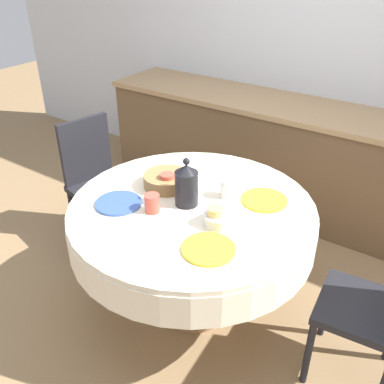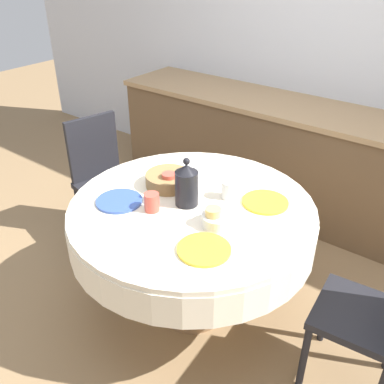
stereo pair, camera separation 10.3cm
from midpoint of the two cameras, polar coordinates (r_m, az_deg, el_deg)
name	(u,v)px [view 2 (the right image)]	position (r m, az deg, el deg)	size (l,w,h in m)	color
ground_plane	(192,306)	(2.76, 1.10, -15.01)	(12.00, 12.00, 0.00)	#8E704C
wall_back	(334,43)	(3.59, 19.22, 18.20)	(7.00, 0.05, 2.60)	silver
kitchen_counter	(300,161)	(3.55, 15.03, 4.01)	(3.24, 0.64, 0.89)	brown
dining_table	(192,224)	(2.35, 1.25, -4.28)	(1.33, 1.33, 0.75)	olive
chair_left	(380,311)	(2.21, 25.01, -14.22)	(0.43, 0.43, 0.92)	black
chair_right	(103,175)	(3.13, -10.88, 2.27)	(0.48, 0.48, 0.92)	black
plate_near_left	(119,201)	(2.33, -8.44, -1.21)	(0.25, 0.25, 0.01)	#3856AD
cup_near_left	(152,202)	(2.22, -4.07, -1.38)	(0.08, 0.08, 0.10)	#CC4C3D
plate_near_right	(204,249)	(1.96, 3.12, -7.66)	(0.25, 0.25, 0.01)	yellow
cup_near_right	(213,217)	(2.11, 4.22, -3.35)	(0.08, 0.08, 0.10)	#DBB766
plate_far_left	(177,170)	(2.62, -0.84, 2.88)	(0.25, 0.25, 0.01)	white
cup_far_left	(169,181)	(2.41, -1.87, 1.42)	(0.08, 0.08, 0.10)	#CC4C3D
plate_far_right	(265,202)	(2.34, 10.98, -1.34)	(0.25, 0.25, 0.01)	yellow
cup_far_right	(229,190)	(2.34, 6.19, 0.29)	(0.08, 0.08, 0.10)	white
coffee_carafe	(187,185)	(2.24, 0.58, 0.94)	(0.12, 0.12, 0.27)	black
bread_basket	(168,180)	(2.45, -1.97, 1.64)	(0.26, 0.26, 0.07)	olive
fruit_bowl	(218,220)	(2.12, 4.81, -3.72)	(0.16, 0.16, 0.06)	silver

